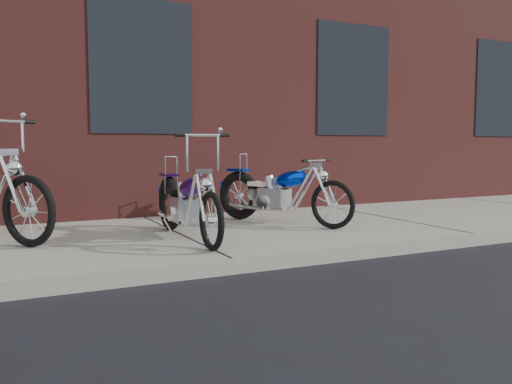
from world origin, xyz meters
TOP-DOWN VIEW (x-y plane):
  - ground at (0.00, 0.00)m, footprint 120.00×120.00m
  - sidewalk at (0.00, 1.50)m, footprint 22.00×3.00m
  - building_brick at (0.00, 8.00)m, footprint 22.00×10.00m
  - chopper_purple at (-0.02, 1.14)m, footprint 0.49×1.99m
  - chopper_blue at (1.39, 1.66)m, footprint 1.02×1.84m

SIDE VIEW (x-z plane):
  - ground at x=0.00m, z-range 0.00..0.00m
  - sidewalk at x=0.00m, z-range 0.00..0.15m
  - chopper_purple at x=-0.02m, z-range -0.05..1.07m
  - chopper_blue at x=1.39m, z-range 0.07..0.96m
  - building_brick at x=0.00m, z-range 0.00..8.00m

